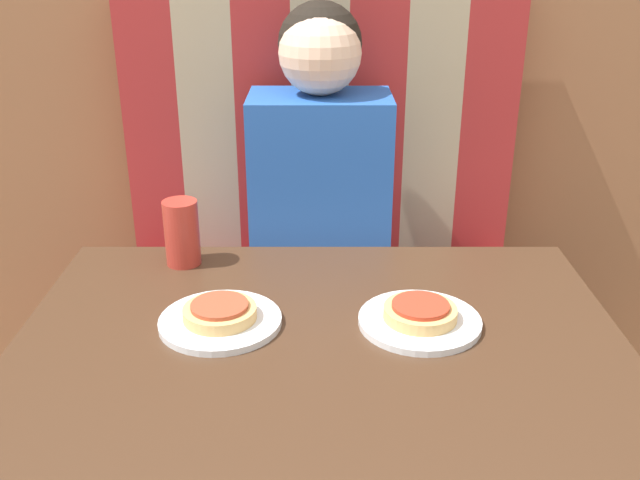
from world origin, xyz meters
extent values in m
cube|color=maroon|center=(0.00, 0.69, 0.24)|extent=(1.05, 0.52, 0.48)
cube|color=maroon|center=(-0.45, 0.90, 0.85)|extent=(0.15, 0.09, 0.74)
cube|color=tan|center=(-0.30, 0.90, 0.85)|extent=(0.15, 0.09, 0.74)
cube|color=maroon|center=(-0.15, 0.90, 0.85)|extent=(0.15, 0.09, 0.74)
cube|color=tan|center=(0.00, 0.90, 0.85)|extent=(0.15, 0.09, 0.74)
cube|color=maroon|center=(0.15, 0.90, 0.85)|extent=(0.15, 0.09, 0.74)
cube|color=tan|center=(0.30, 0.90, 0.85)|extent=(0.15, 0.09, 0.74)
cube|color=maroon|center=(0.45, 0.90, 0.85)|extent=(0.15, 0.09, 0.74)
cube|color=#422B1C|center=(0.00, 0.00, 0.71)|extent=(1.00, 0.74, 0.03)
cube|color=#2356B2|center=(0.00, 0.69, 0.73)|extent=(0.34, 0.22, 0.50)
sphere|color=beige|center=(0.00, 0.69, 1.08)|extent=(0.19, 0.19, 0.19)
sphere|color=black|center=(0.00, 0.71, 1.10)|extent=(0.20, 0.20, 0.20)
cylinder|color=white|center=(-0.17, 0.05, 0.73)|extent=(0.21, 0.21, 0.01)
cylinder|color=white|center=(0.17, 0.05, 0.73)|extent=(0.21, 0.21, 0.01)
cylinder|color=tan|center=(-0.17, 0.05, 0.75)|extent=(0.12, 0.12, 0.02)
cylinder|color=#AD472D|center=(-0.17, 0.05, 0.76)|extent=(0.10, 0.10, 0.01)
cylinder|color=tan|center=(0.17, 0.05, 0.75)|extent=(0.12, 0.12, 0.02)
cylinder|color=#B73823|center=(0.17, 0.05, 0.76)|extent=(0.10, 0.10, 0.01)
cylinder|color=#B23328|center=(-0.27, 0.29, 0.79)|extent=(0.07, 0.07, 0.13)
camera|label=1|loc=(0.00, -1.00, 1.34)|focal=40.00mm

